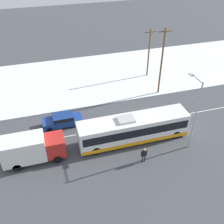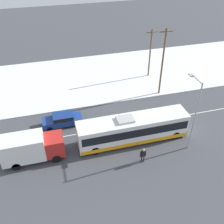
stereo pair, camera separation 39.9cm
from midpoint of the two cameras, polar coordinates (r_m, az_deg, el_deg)
ground_plane at (r=32.03m, az=6.04°, el=-2.50°), size 120.00×120.00×0.00m
snow_lot at (r=42.37m, az=-0.11°, el=8.10°), size 80.00×15.78×0.12m
lane_marking_center at (r=32.03m, az=6.04°, el=-2.50°), size 60.00×0.12×0.00m
city_bus at (r=28.72m, az=4.97°, el=-3.69°), size 12.21×2.57×3.17m
box_truck at (r=27.44m, az=-16.82°, el=-7.36°), size 6.14×2.30×3.03m
sedan_car at (r=31.74m, az=-10.35°, el=-1.56°), size 4.63×1.80×1.44m
pedestrian_at_stop at (r=26.59m, az=7.21°, el=-9.07°), size 0.65×0.29×1.81m
streetlamp at (r=27.14m, az=17.88°, el=0.89°), size 0.36×2.37×8.03m
utility_pole_roadside at (r=35.91m, az=11.26°, el=10.69°), size 1.80×0.24×9.44m
utility_pole_snowlot at (r=40.88m, az=8.58°, el=12.69°), size 1.80×0.24×7.57m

